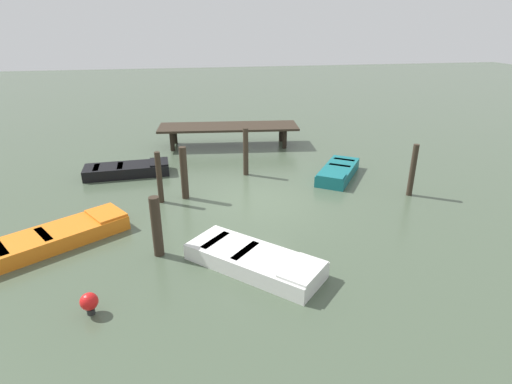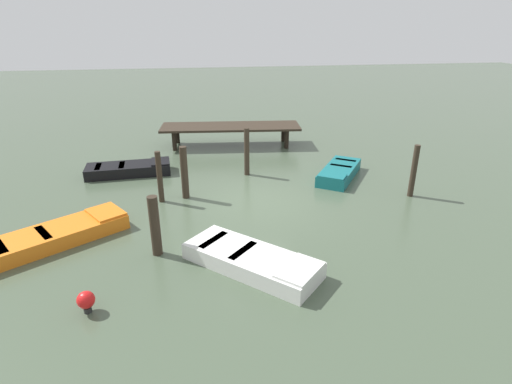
% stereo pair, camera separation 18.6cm
% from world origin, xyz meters
% --- Properties ---
extents(ground_plane, '(80.00, 80.00, 0.00)m').
position_xyz_m(ground_plane, '(0.00, 0.00, 0.00)').
color(ground_plane, '#475642').
extents(dock_segment, '(6.47, 2.32, 0.95)m').
position_xyz_m(dock_segment, '(-0.14, 6.54, 0.85)').
color(dock_segment, '#33281E').
rests_on(dock_segment, ground_plane).
extents(rowboat_white, '(3.27, 3.19, 0.46)m').
position_xyz_m(rowboat_white, '(-0.69, -3.78, 0.22)').
color(rowboat_white, silver).
rests_on(rowboat_white, ground_plane).
extents(rowboat_black, '(3.16, 1.28, 0.46)m').
position_xyz_m(rowboat_black, '(-4.36, 3.32, 0.22)').
color(rowboat_black, black).
rests_on(rowboat_black, ground_plane).
extents(rowboat_orange, '(3.68, 3.00, 0.46)m').
position_xyz_m(rowboat_orange, '(-5.64, -1.72, 0.22)').
color(rowboat_orange, orange).
rests_on(rowboat_orange, ground_plane).
extents(rowboat_teal, '(2.39, 2.86, 0.46)m').
position_xyz_m(rowboat_teal, '(3.42, 1.70, 0.22)').
color(rowboat_teal, '#14666B').
rests_on(rowboat_teal, ground_plane).
extents(mooring_piling_center, '(0.25, 0.25, 1.58)m').
position_xyz_m(mooring_piling_center, '(-2.97, -2.75, 0.79)').
color(mooring_piling_center, '#33281E').
rests_on(mooring_piling_center, ground_plane).
extents(mooring_piling_mid_left, '(0.19, 0.19, 1.77)m').
position_xyz_m(mooring_piling_mid_left, '(5.19, -0.33, 0.88)').
color(mooring_piling_mid_left, '#33281E').
rests_on(mooring_piling_mid_left, ground_plane).
extents(mooring_piling_near_left, '(0.20, 0.20, 1.81)m').
position_xyz_m(mooring_piling_near_left, '(0.06, 2.57, 0.90)').
color(mooring_piling_near_left, '#33281E').
rests_on(mooring_piling_near_left, ground_plane).
extents(mooring_piling_far_right, '(0.23, 0.23, 1.76)m').
position_xyz_m(mooring_piling_far_right, '(-2.24, 0.73, 0.88)').
color(mooring_piling_far_right, '#33281E').
rests_on(mooring_piling_far_right, ground_plane).
extents(mooring_piling_near_right, '(0.18, 0.18, 1.69)m').
position_xyz_m(mooring_piling_near_right, '(-3.02, 0.53, 0.85)').
color(mooring_piling_near_right, '#33281E').
rests_on(mooring_piling_near_right, ground_plane).
extents(marker_buoy, '(0.36, 0.36, 0.48)m').
position_xyz_m(marker_buoy, '(-4.24, -4.83, 0.29)').
color(marker_buoy, '#262626').
rests_on(marker_buoy, ground_plane).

